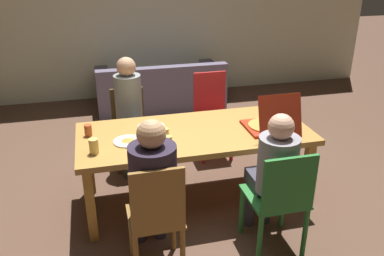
{
  "coord_description": "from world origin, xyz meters",
  "views": [
    {
      "loc": [
        -0.84,
        -3.23,
        2.23
      ],
      "look_at": [
        0.0,
        0.1,
        0.71
      ],
      "focal_mm": 37.8,
      "sensor_mm": 36.0,
      "label": 1
    }
  ],
  "objects_px": {
    "chair_0": "(129,124)",
    "couch": "(160,90)",
    "person_0": "(129,107)",
    "chair_1": "(157,217)",
    "dining_table": "(195,139)",
    "drinking_glass_0": "(88,130)",
    "chair_3": "(212,112)",
    "pizza_box_0": "(269,125)",
    "person_2": "(273,168)",
    "plate_0": "(128,141)",
    "plate_1": "(151,126)",
    "chair_2": "(280,198)",
    "drinking_glass_3": "(169,143)",
    "drinking_glass_1": "(94,146)",
    "drinking_glass_2": "(165,136)",
    "person_1": "(152,182)"
  },
  "relations": [
    {
      "from": "chair_0",
      "to": "couch",
      "type": "xyz_separation_m",
      "value": [
        0.63,
        1.68,
        -0.2
      ]
    },
    {
      "from": "person_0",
      "to": "chair_1",
      "type": "height_order",
      "value": "person_0"
    },
    {
      "from": "dining_table",
      "to": "drinking_glass_0",
      "type": "relative_size",
      "value": 20.29
    },
    {
      "from": "chair_3",
      "to": "pizza_box_0",
      "type": "height_order",
      "value": "pizza_box_0"
    },
    {
      "from": "person_2",
      "to": "plate_0",
      "type": "bearing_deg",
      "value": 148.24
    },
    {
      "from": "plate_1",
      "to": "chair_1",
      "type": "bearing_deg",
      "value": -97.29
    },
    {
      "from": "plate_0",
      "to": "plate_1",
      "type": "distance_m",
      "value": 0.36
    },
    {
      "from": "chair_2",
      "to": "plate_0",
      "type": "xyz_separation_m",
      "value": [
        -1.05,
        0.81,
        0.23
      ]
    },
    {
      "from": "person_2",
      "to": "couch",
      "type": "bearing_deg",
      "value": 95.53
    },
    {
      "from": "chair_3",
      "to": "chair_0",
      "type": "bearing_deg",
      "value": -179.34
    },
    {
      "from": "person_0",
      "to": "drinking_glass_3",
      "type": "xyz_separation_m",
      "value": [
        0.21,
        -1.11,
        0.07
      ]
    },
    {
      "from": "person_0",
      "to": "drinking_glass_0",
      "type": "distance_m",
      "value": 0.78
    },
    {
      "from": "chair_0",
      "to": "person_2",
      "type": "bearing_deg",
      "value": -59.94
    },
    {
      "from": "plate_1",
      "to": "drinking_glass_1",
      "type": "xyz_separation_m",
      "value": [
        -0.53,
        -0.41,
        0.05
      ]
    },
    {
      "from": "person_2",
      "to": "pizza_box_0",
      "type": "height_order",
      "value": "person_2"
    },
    {
      "from": "dining_table",
      "to": "plate_0",
      "type": "relative_size",
      "value": 8.28
    },
    {
      "from": "drinking_glass_0",
      "to": "chair_1",
      "type": "bearing_deg",
      "value": -67.73
    },
    {
      "from": "chair_3",
      "to": "plate_1",
      "type": "bearing_deg",
      "value": -137.65
    },
    {
      "from": "dining_table",
      "to": "chair_2",
      "type": "xyz_separation_m",
      "value": [
        0.44,
        -0.88,
        -0.15
      ]
    },
    {
      "from": "person_2",
      "to": "drinking_glass_3",
      "type": "xyz_separation_m",
      "value": [
        -0.75,
        0.41,
        0.11
      ]
    },
    {
      "from": "chair_0",
      "to": "drinking_glass_2",
      "type": "distance_m",
      "value": 1.15
    },
    {
      "from": "person_0",
      "to": "drinking_glass_2",
      "type": "xyz_separation_m",
      "value": [
        0.21,
        -0.96,
        0.07
      ]
    },
    {
      "from": "drinking_glass_0",
      "to": "drinking_glass_3",
      "type": "xyz_separation_m",
      "value": [
        0.63,
        -0.46,
        0.01
      ]
    },
    {
      "from": "chair_2",
      "to": "couch",
      "type": "distance_m",
      "value": 3.5
    },
    {
      "from": "person_1",
      "to": "couch",
      "type": "xyz_separation_m",
      "value": [
        0.63,
        3.35,
        -0.45
      ]
    },
    {
      "from": "drinking_glass_1",
      "to": "couch",
      "type": "relative_size",
      "value": 0.07
    },
    {
      "from": "drinking_glass_2",
      "to": "chair_1",
      "type": "bearing_deg",
      "value": -105.91
    },
    {
      "from": "plate_0",
      "to": "drinking_glass_0",
      "type": "bearing_deg",
      "value": 146.71
    },
    {
      "from": "drinking_glass_2",
      "to": "drinking_glass_3",
      "type": "height_order",
      "value": "drinking_glass_2"
    },
    {
      "from": "chair_0",
      "to": "person_0",
      "type": "xyz_separation_m",
      "value": [
        0.0,
        -0.13,
        0.25
      ]
    },
    {
      "from": "person_2",
      "to": "couch",
      "type": "height_order",
      "value": "person_2"
    },
    {
      "from": "person_0",
      "to": "person_2",
      "type": "distance_m",
      "value": 1.79
    },
    {
      "from": "dining_table",
      "to": "couch",
      "type": "bearing_deg",
      "value": 87.29
    },
    {
      "from": "dining_table",
      "to": "drinking_glass_1",
      "type": "distance_m",
      "value": 0.93
    },
    {
      "from": "person_0",
      "to": "chair_1",
      "type": "relative_size",
      "value": 1.31
    },
    {
      "from": "couch",
      "to": "pizza_box_0",
      "type": "bearing_deg",
      "value": -78.91
    },
    {
      "from": "chair_0",
      "to": "person_2",
      "type": "distance_m",
      "value": 1.91
    },
    {
      "from": "drinking_glass_1",
      "to": "couch",
      "type": "bearing_deg",
      "value": 70.12
    },
    {
      "from": "drinking_glass_0",
      "to": "person_2",
      "type": "bearing_deg",
      "value": -32.13
    },
    {
      "from": "chair_1",
      "to": "couch",
      "type": "distance_m",
      "value": 3.56
    },
    {
      "from": "chair_0",
      "to": "drinking_glass_1",
      "type": "height_order",
      "value": "drinking_glass_1"
    },
    {
      "from": "dining_table",
      "to": "chair_1",
      "type": "distance_m",
      "value": 1.04
    },
    {
      "from": "plate_1",
      "to": "dining_table",
      "type": "bearing_deg",
      "value": -26.98
    },
    {
      "from": "drinking_glass_2",
      "to": "plate_0",
      "type": "bearing_deg",
      "value": 163.33
    },
    {
      "from": "person_0",
      "to": "plate_0",
      "type": "bearing_deg",
      "value": -96.61
    },
    {
      "from": "plate_0",
      "to": "drinking_glass_3",
      "type": "bearing_deg",
      "value": -38.3
    },
    {
      "from": "pizza_box_0",
      "to": "drinking_glass_1",
      "type": "relative_size",
      "value": 3.95
    },
    {
      "from": "dining_table",
      "to": "couch",
      "type": "relative_size",
      "value": 1.11
    },
    {
      "from": "person_1",
      "to": "drinking_glass_2",
      "type": "bearing_deg",
      "value": 70.4
    },
    {
      "from": "drinking_glass_2",
      "to": "plate_1",
      "type": "bearing_deg",
      "value": 101.05
    }
  ]
}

